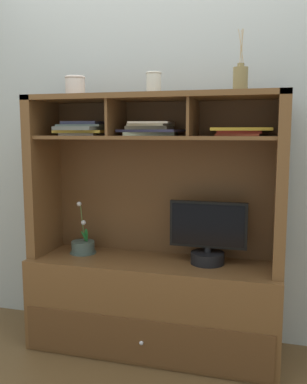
# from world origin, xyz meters

# --- Properties ---
(floor_plane) EXTENTS (6.00, 6.00, 0.02)m
(floor_plane) POSITION_xyz_m (0.00, 0.00, -0.01)
(floor_plane) COLOR brown
(floor_plane) RESTS_ON ground
(back_wall) EXTENTS (6.00, 0.02, 2.80)m
(back_wall) POSITION_xyz_m (0.00, 0.27, 1.40)
(back_wall) COLOR #AFB6B6
(back_wall) RESTS_ON ground
(media_console) EXTENTS (1.49, 0.50, 1.52)m
(media_console) POSITION_xyz_m (0.00, 0.01, 0.45)
(media_console) COLOR brown
(media_console) RESTS_ON ground
(tv_monitor) EXTENTS (0.45, 0.20, 0.37)m
(tv_monitor) POSITION_xyz_m (0.32, 0.02, 0.70)
(tv_monitor) COLOR black
(tv_monitor) RESTS_ON media_console
(potted_orchid) EXTENTS (0.17, 0.17, 0.33)m
(potted_orchid) POSITION_xyz_m (-0.47, 0.02, 0.59)
(potted_orchid) COLOR #45564F
(potted_orchid) RESTS_ON media_console
(magazine_stack_left) EXTENTS (0.38, 0.27, 0.08)m
(magazine_stack_left) POSITION_xyz_m (-0.02, 0.02, 1.33)
(magazine_stack_left) COLOR beige
(magazine_stack_left) RESTS_ON media_console
(magazine_stack_centre) EXTENTS (0.30, 0.28, 0.08)m
(magazine_stack_centre) POSITION_xyz_m (-0.43, -0.03, 1.33)
(magazine_stack_centre) COLOR beige
(magazine_stack_centre) RESTS_ON media_console
(magazine_stack_right) EXTENTS (0.35, 0.29, 0.04)m
(magazine_stack_right) POSITION_xyz_m (0.48, 0.02, 1.31)
(magazine_stack_right) COLOR #9D3A23
(magazine_stack_right) RESTS_ON media_console
(diffuser_bottle) EXTENTS (0.08, 0.08, 0.32)m
(diffuser_bottle) POSITION_xyz_m (0.48, -0.02, 1.59)
(diffuser_bottle) COLOR olive
(diffuser_bottle) RESTS_ON media_console
(ceramic_vase) EXTENTS (0.12, 0.12, 0.12)m
(ceramic_vase) POSITION_xyz_m (-0.48, 0.00, 1.58)
(ceramic_vase) COLOR silver
(ceramic_vase) RESTS_ON media_console
(accent_vase) EXTENTS (0.09, 0.09, 0.12)m
(accent_vase) POSITION_xyz_m (0.00, 0.01, 1.58)
(accent_vase) COLOR silver
(accent_vase) RESTS_ON media_console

